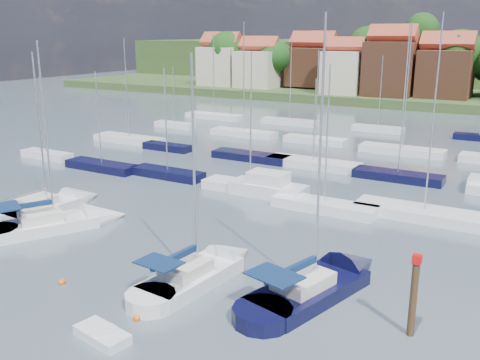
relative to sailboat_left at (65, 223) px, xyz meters
The scene contains 11 objects.
ground 38.00m from the sailboat_left, 66.98° to the left, with size 260.00×260.00×0.00m, color #404C57.
sailboat_left is the anchor object (origin of this frame).
sailboat_centre 14.00m from the sailboat_left, ahead, with size 3.76×10.78×14.41m.
sailboat_navy 20.73m from the sailboat_left, ahead, with size 6.12×12.40×16.59m.
sailboat_far 4.72m from the sailboat_left, 147.66° to the left, with size 3.47×10.71×14.03m.
tender 16.71m from the sailboat_left, 36.53° to the right, with size 3.12×1.85×0.63m.
timber_piling 26.25m from the sailboat_left, ahead, with size 0.40×0.40×6.48m.
buoy_c 9.83m from the sailboat_left, 43.51° to the right, with size 0.43×0.43×0.43m, color #D85914.
buoy_d 15.68m from the sailboat_left, 29.49° to the right, with size 0.42×0.42×0.42m, color #D85914.
buoy_e 16.98m from the sailboat_left, ahead, with size 0.46×0.46×0.46m, color #D85914.
marina_field 34.47m from the sailboat_left, 60.90° to the left, with size 79.62×41.41×15.93m.
Camera 1 is at (15.74, -21.27, 14.26)m, focal length 40.00 mm.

